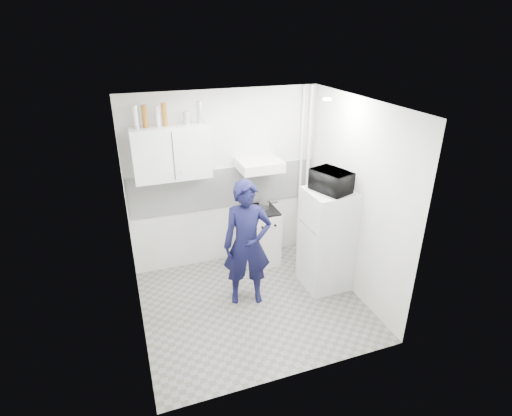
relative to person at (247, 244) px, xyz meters
name	(u,v)px	position (x,y,z in m)	size (l,w,h in m)	color
floor	(253,304)	(0.03, -0.14, -0.84)	(2.80, 2.80, 0.00)	slate
ceiling	(252,105)	(0.03, -0.14, 1.76)	(2.80, 2.80, 0.00)	white
wall_back	(225,181)	(0.03, 1.11, 0.46)	(2.80, 2.80, 0.00)	silver
wall_left	(131,235)	(-1.37, -0.14, 0.46)	(2.60, 2.60, 0.00)	silver
wall_right	(355,200)	(1.43, -0.14, 0.46)	(2.60, 2.60, 0.00)	silver
person	(247,244)	(0.00, 0.00, 0.00)	(0.62, 0.40, 1.69)	black
stove	(259,236)	(0.48, 0.86, -0.42)	(0.53, 0.53, 0.85)	silver
fridge	(326,239)	(1.13, -0.02, -0.13)	(0.59, 0.59, 1.42)	white
stove_top	(259,210)	(0.48, 0.86, 0.02)	(0.51, 0.51, 0.03)	black
saucepan	(264,206)	(0.56, 0.88, 0.08)	(0.15, 0.15, 0.09)	silver
microwave	(331,181)	(1.13, -0.02, 0.72)	(0.34, 0.50, 0.28)	black
bottle_a	(136,117)	(-1.11, 0.93, 1.50)	(0.07, 0.07, 0.28)	silver
bottle_b	(145,116)	(-1.00, 0.93, 1.49)	(0.07, 0.07, 0.28)	brown
bottle_c	(158,116)	(-0.85, 0.93, 1.48)	(0.06, 0.06, 0.26)	#B2B7BC
bottle_d	(164,115)	(-0.76, 0.93, 1.50)	(0.07, 0.07, 0.29)	brown
canister_b	(187,118)	(-0.49, 0.93, 1.44)	(0.09, 0.09, 0.17)	silver
bottle_e	(200,112)	(-0.32, 0.93, 1.50)	(0.07, 0.07, 0.29)	silver
upper_cabinet	(171,153)	(-0.72, 0.93, 1.01)	(1.00, 0.35, 0.70)	white
range_hood	(260,165)	(0.48, 0.86, 0.73)	(0.60, 0.50, 0.14)	silver
backsplash	(225,187)	(0.03, 1.09, 0.36)	(2.74, 0.03, 0.60)	white
pipe_a	(307,172)	(1.33, 1.03, 0.46)	(0.05, 0.05, 2.60)	silver
pipe_b	(300,173)	(1.21, 1.03, 0.46)	(0.04, 0.04, 2.60)	silver
ceiling_spot_fixture	(327,99)	(1.03, 0.06, 1.73)	(0.10, 0.10, 0.02)	white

